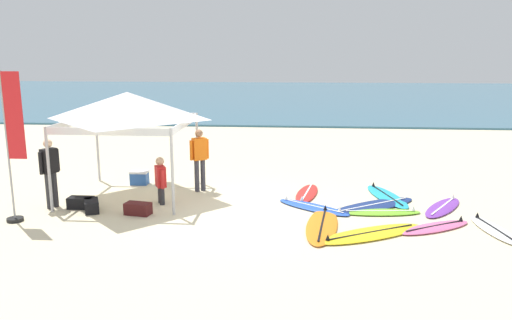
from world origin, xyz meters
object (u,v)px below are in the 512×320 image
Objects in this scene: surfboard_lime at (380,212)px; banner_flag at (13,153)px; surfboard_orange at (322,225)px; person_red at (161,178)px; surfboard_blue at (313,207)px; person_black at (50,168)px; surfboard_purple at (443,207)px; gear_bag_near_tent at (81,203)px; surfboard_pink at (435,227)px; surfboard_white at (495,230)px; surfboard_cyan at (387,196)px; gear_bag_on_sand at (92,206)px; surfboard_navy at (373,206)px; surfboard_red at (307,193)px; person_orange at (199,156)px; gear_bag_by_pole at (138,209)px; cooler_box at (139,178)px; canopy_tent at (128,106)px; surfboard_yellow at (370,234)px.

surfboard_lime is 0.58× the size of banner_flag.
person_red is (-3.96, 1.40, 0.62)m from surfboard_orange.
surfboard_blue and surfboard_orange have the same top height.
person_black reaches higher than person_red.
surfboard_purple is 1.15× the size of person_black.
person_red is at bearing 15.58° from gear_bag_near_tent.
surfboard_white is at bearing -3.29° from surfboard_pink.
person_black is at bearing -175.89° from surfboard_purple.
person_black reaches higher than surfboard_white.
person_black is 1.43× the size of person_red.
person_black is at bearing -169.45° from surfboard_cyan.
person_black is (-8.97, 0.79, 0.95)m from surfboard_pink.
surfboard_blue is (-1.97, -1.11, 0.00)m from surfboard_cyan.
surfboard_cyan is 3.82× the size of gear_bag_on_sand.
gear_bag_on_sand is at bearing -11.59° from person_black.
surfboard_pink is 3.15× the size of gear_bag_on_sand.
surfboard_red is at bearing 148.85° from surfboard_navy.
person_orange is at bearing 177.35° from surfboard_cyan.
surfboard_cyan is 6.38m from gear_bag_by_pole.
cooler_box is (0.74, 2.33, 0.06)m from gear_bag_near_tent.
surfboard_pink is 6.28m from person_orange.
surfboard_cyan is 1.18× the size of surfboard_blue.
canopy_tent is at bearing 171.21° from surfboard_blue.
gear_bag_by_pole is at bearing -67.33° from canopy_tent.
surfboard_orange is 4.27× the size of gear_bag_on_sand.
cooler_box is (-8.10, 1.66, 0.16)m from surfboard_purple.
gear_bag_by_pole is (-7.29, -1.03, 0.10)m from surfboard_purple.
surfboard_yellow is 0.76× the size of banner_flag.
banner_flag reaches higher than surfboard_pink.
person_black reaches higher than surfboard_red.
person_black reaches higher than surfboard_lime.
person_red is at bearing 26.67° from gear_bag_on_sand.
person_orange is at bearing 166.15° from surfboard_navy.
surfboard_blue is 1.03× the size of surfboard_pink.
surfboard_red is 3.28× the size of gear_bag_on_sand.
surfboard_yellow is at bearing -160.46° from surfboard_pink.
surfboard_navy is at bearing -179.42° from surfboard_purple.
gear_bag_near_tent is (-5.83, 0.88, 0.10)m from surfboard_orange.
surfboard_pink is (1.01, -0.96, 0.00)m from surfboard_lime.
surfboard_yellow is (1.27, -2.95, -0.00)m from surfboard_red.
surfboard_lime is 3.92× the size of cooler_box.
surfboard_purple is at bearing -35.77° from surfboard_cyan.
surfboard_navy is at bearing 10.29° from gear_bag_by_pole.
gear_bag_on_sand is at bearing 175.96° from surfboard_white.
surfboard_yellow is at bearing -9.59° from gear_bag_on_sand.
surfboard_red is 1.04× the size of surfboard_white.
canopy_tent reaches higher than surfboard_white.
banner_flag is 5.67× the size of gear_bag_on_sand.
surfboard_lime and surfboard_yellow have the same top height.
surfboard_lime is 1.61m from surfboard_blue.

